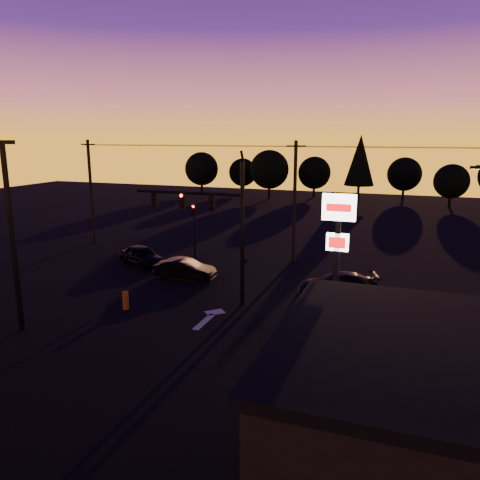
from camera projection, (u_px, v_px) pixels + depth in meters
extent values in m
plane|color=black|center=(187.00, 328.00, 23.23)|extent=(120.00, 120.00, 0.00)
cube|color=beige|center=(204.00, 322.00, 23.98)|extent=(0.35, 2.20, 0.01)
cube|color=beige|center=(215.00, 312.00, 25.27)|extent=(1.20, 1.20, 0.01)
cylinder|color=black|center=(242.00, 236.00, 25.53)|extent=(0.24, 0.24, 8.00)
cylinder|color=black|center=(242.00, 158.00, 24.61)|extent=(0.14, 0.52, 0.76)
cylinder|color=black|center=(188.00, 193.00, 26.13)|extent=(6.50, 0.16, 0.16)
cube|color=black|center=(212.00, 203.00, 25.75)|extent=(0.32, 0.22, 0.95)
sphere|color=black|center=(211.00, 197.00, 25.56)|extent=(0.18, 0.18, 0.18)
sphere|color=black|center=(211.00, 202.00, 25.62)|extent=(0.18, 0.18, 0.18)
sphere|color=black|center=(211.00, 208.00, 25.69)|extent=(0.18, 0.18, 0.18)
cube|color=black|center=(182.00, 202.00, 26.35)|extent=(0.32, 0.22, 0.95)
sphere|color=#FF0705|center=(181.00, 196.00, 26.16)|extent=(0.18, 0.18, 0.18)
sphere|color=black|center=(181.00, 201.00, 26.22)|extent=(0.18, 0.18, 0.18)
sphere|color=black|center=(181.00, 206.00, 26.29)|extent=(0.18, 0.18, 0.18)
cube|color=black|center=(154.00, 200.00, 26.96)|extent=(0.32, 0.22, 0.95)
sphere|color=black|center=(153.00, 194.00, 26.76)|extent=(0.18, 0.18, 0.18)
sphere|color=black|center=(153.00, 199.00, 26.83)|extent=(0.18, 0.18, 0.18)
sphere|color=black|center=(153.00, 205.00, 26.89)|extent=(0.18, 0.18, 0.18)
cube|color=black|center=(245.00, 261.00, 25.77)|extent=(0.22, 0.18, 0.28)
cylinder|color=black|center=(195.00, 238.00, 35.05)|extent=(0.14, 0.14, 3.60)
cube|color=black|center=(194.00, 211.00, 34.59)|extent=(0.30, 0.20, 0.90)
sphere|color=#FF0705|center=(193.00, 207.00, 34.41)|extent=(0.18, 0.18, 0.18)
sphere|color=black|center=(193.00, 210.00, 34.47)|extent=(0.18, 0.18, 0.18)
sphere|color=black|center=(193.00, 214.00, 34.54)|extent=(0.18, 0.18, 0.18)
cube|color=black|center=(13.00, 241.00, 22.00)|extent=(0.18, 0.18, 9.00)
cube|color=black|center=(8.00, 142.00, 20.89)|extent=(0.55, 0.30, 0.18)
cube|color=black|center=(336.00, 272.00, 21.57)|extent=(0.22, 0.22, 6.40)
cube|color=white|center=(339.00, 207.00, 20.91)|extent=(1.50, 0.25, 1.20)
cube|color=red|center=(339.00, 208.00, 20.79)|extent=(1.10, 0.02, 0.35)
cube|color=white|center=(337.00, 242.00, 21.27)|extent=(1.00, 0.22, 0.80)
cube|color=red|center=(337.00, 243.00, 21.15)|extent=(0.75, 0.02, 0.50)
cube|color=black|center=(476.00, 167.00, 22.28)|extent=(0.50, 0.22, 0.14)
plane|color=#FFB759|center=(476.00, 169.00, 22.30)|extent=(0.35, 0.35, 0.00)
cylinder|color=black|center=(91.00, 193.00, 40.43)|extent=(0.26, 0.26, 9.00)
cube|color=black|center=(88.00, 144.00, 39.53)|extent=(1.40, 0.10, 0.10)
cylinder|color=black|center=(294.00, 203.00, 34.42)|extent=(0.26, 0.26, 9.00)
cube|color=black|center=(296.00, 146.00, 33.52)|extent=(1.40, 0.10, 0.10)
cylinder|color=black|center=(180.00, 146.00, 35.99)|extent=(18.00, 0.02, 0.02)
cylinder|color=black|center=(183.00, 145.00, 36.52)|extent=(18.00, 0.02, 0.02)
cylinder|color=black|center=(187.00, 146.00, 37.09)|extent=(18.00, 0.02, 0.02)
cylinder|color=black|center=(431.00, 148.00, 29.98)|extent=(18.00, 0.02, 0.02)
cylinder|color=black|center=(431.00, 147.00, 30.51)|extent=(18.00, 0.02, 0.02)
cylinder|color=black|center=(430.00, 148.00, 31.08)|extent=(18.00, 0.02, 0.02)
cube|color=black|center=(369.00, 363.00, 16.73)|extent=(2.20, 0.05, 1.60)
cube|color=black|center=(461.00, 377.00, 15.73)|extent=(2.20, 0.05, 1.60)
cylinder|color=#AD690E|center=(126.00, 300.00, 25.66)|extent=(0.33, 0.33, 0.99)
cylinder|color=black|center=(202.00, 189.00, 76.24)|extent=(0.36, 0.36, 1.62)
sphere|color=black|center=(202.00, 169.00, 75.53)|extent=(5.36, 5.36, 5.36)
cylinder|color=black|center=(243.00, 189.00, 77.02)|extent=(0.36, 0.36, 1.38)
sphere|color=black|center=(243.00, 172.00, 76.42)|extent=(4.54, 4.54, 4.54)
cylinder|color=black|center=(269.00, 193.00, 70.39)|extent=(0.36, 0.36, 1.75)
sphere|color=black|center=(269.00, 169.00, 69.62)|extent=(5.77, 5.78, 5.78)
cylinder|color=black|center=(314.00, 192.00, 72.08)|extent=(0.36, 0.36, 1.50)
sphere|color=black|center=(314.00, 173.00, 71.42)|extent=(4.95, 4.95, 4.95)
cylinder|color=black|center=(358.00, 194.00, 66.90)|extent=(0.36, 0.36, 2.38)
cone|color=black|center=(360.00, 160.00, 65.86)|extent=(4.18, 4.18, 7.12)
cylinder|color=black|center=(403.00, 194.00, 69.57)|extent=(0.36, 0.36, 1.50)
sphere|color=black|center=(404.00, 174.00, 68.92)|extent=(4.95, 4.95, 4.95)
cylinder|color=black|center=(449.00, 202.00, 62.08)|extent=(0.36, 0.36, 1.38)
sphere|color=black|center=(452.00, 181.00, 61.48)|extent=(4.54, 4.54, 4.54)
imported|color=black|center=(142.00, 255.00, 34.44)|extent=(4.47, 3.24, 1.42)
imported|color=black|center=(185.00, 269.00, 31.03)|extent=(4.17, 1.67, 1.35)
imported|color=black|center=(337.00, 284.00, 27.87)|extent=(5.03, 3.25, 1.36)
imported|color=black|center=(346.00, 348.00, 19.40)|extent=(4.63, 5.73, 1.45)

